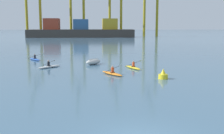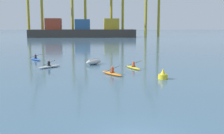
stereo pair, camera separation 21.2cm
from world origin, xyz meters
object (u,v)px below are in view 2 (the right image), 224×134
channel_buoy (163,75)px  kayak_white (49,66)px  kayak_blue (35,59)px  capsized_dinghy (94,62)px  gantry_crane_east_mid (117,1)px  kayak_orange (112,73)px  kayak_yellow (133,67)px  gantry_crane_west (34,2)px  container_barge (83,31)px

channel_buoy → kayak_white: 14.41m
kayak_white → kayak_blue: bearing=112.8°
capsized_dinghy → gantry_crane_east_mid: bearing=83.5°
kayak_white → channel_buoy: bearing=-33.8°
kayak_orange → kayak_yellow: size_ratio=0.94×
gantry_crane_west → kayak_blue: bearing=-78.5°
container_barge → capsized_dinghy: (5.02, -92.10, -2.61)m
kayak_white → kayak_blue: size_ratio=0.94×
gantry_crane_east_mid → kayak_yellow: (-6.95, -105.49, -17.29)m
channel_buoy → kayak_yellow: 6.86m
capsized_dinghy → channel_buoy: (6.62, -10.53, 0.01)m
kayak_blue → kayak_orange: 16.93m
container_barge → kayak_yellow: container_barge is taller
capsized_dinghy → kayak_orange: bearing=-76.5°
gantry_crane_west → capsized_dinghy: bearing=-74.3°
gantry_crane_west → kayak_blue: 95.44m
kayak_blue → kayak_yellow: bearing=-34.7°
capsized_dinghy → kayak_white: (-5.36, -2.52, -0.18)m
container_barge → channel_buoy: size_ratio=48.00×
kayak_yellow → gantry_crane_west: bearing=107.6°
kayak_orange → kayak_yellow: bearing=54.8°
kayak_blue → kayak_white: bearing=-67.2°
channel_buoy → kayak_blue: 22.00m
container_barge → capsized_dinghy: bearing=-86.9°
gantry_crane_east_mid → kayak_blue: size_ratio=11.22×
capsized_dinghy → kayak_blue: kayak_blue is taller
kayak_white → gantry_crane_east_mid: bearing=80.7°
kayak_blue → gantry_crane_east_mid: bearing=78.1°
container_barge → gantry_crane_east_mid: 24.03m
kayak_orange → container_barge: bearing=94.0°
container_barge → channel_buoy: (11.63, -102.63, -2.60)m
container_barge → channel_buoy: container_barge is taller
container_barge → kayak_white: size_ratio=16.19×
channel_buoy → kayak_blue: channel_buoy is taller
kayak_white → gantry_crane_west: bearing=102.5°
capsized_dinghy → kayak_white: kayak_white is taller
gantry_crane_east_mid → kayak_white: gantry_crane_east_mid is taller
gantry_crane_west → capsized_dinghy: (27.49, -97.53, -15.61)m
gantry_crane_east_mid → capsized_dinghy: size_ratio=13.21×
kayak_blue → kayak_yellow: 16.25m
kayak_white → container_barge: bearing=89.8°
gantry_crane_west → channel_buoy: gantry_crane_west is taller
capsized_dinghy → kayak_yellow: size_ratio=0.79×
gantry_crane_west → gantry_crane_east_mid: 39.37m
gantry_crane_west → capsized_dinghy: 102.52m
kayak_white → kayak_orange: bearing=-36.6°
container_barge → channel_buoy: 103.32m
channel_buoy → kayak_orange: channel_buoy is taller
kayak_blue → gantry_crane_west: bearing=101.5°
gantry_crane_east_mid → kayak_yellow: gantry_crane_east_mid is taller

